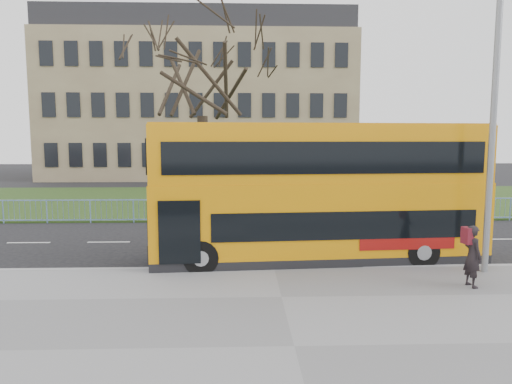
{
  "coord_description": "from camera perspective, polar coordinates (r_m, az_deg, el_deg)",
  "views": [
    {
      "loc": [
        -0.97,
        -14.67,
        3.87
      ],
      "look_at": [
        -0.44,
        1.0,
        2.07
      ],
      "focal_mm": 32.0,
      "sensor_mm": 36.0,
      "label": 1
    }
  ],
  "objects": [
    {
      "name": "ground",
      "position": [
        15.2,
        1.8,
        -8.2
      ],
      "size": [
        120.0,
        120.0,
        0.0
      ],
      "primitive_type": "plane",
      "color": "black",
      "rests_on": "ground"
    },
    {
      "name": "pavement",
      "position": [
        8.84,
        4.8,
        -18.99
      ],
      "size": [
        80.0,
        10.5,
        0.12
      ],
      "primitive_type": "cube",
      "color": "slate",
      "rests_on": "ground"
    },
    {
      "name": "kerb",
      "position": [
        13.69,
        2.23,
        -9.57
      ],
      "size": [
        80.0,
        0.2,
        0.14
      ],
      "primitive_type": "cube",
      "color": "gray",
      "rests_on": "ground"
    },
    {
      "name": "grass_verge",
      "position": [
        29.24,
        -0.01,
        -0.98
      ],
      "size": [
        80.0,
        15.4,
        0.08
      ],
      "primitive_type": "cube",
      "color": "#213A15",
      "rests_on": "ground"
    },
    {
      "name": "guard_railing",
      "position": [
        21.55,
        0.67,
        -2.32
      ],
      "size": [
        40.0,
        0.12,
        1.1
      ],
      "primitive_type": null,
      "color": "#769DD2",
      "rests_on": "ground"
    },
    {
      "name": "bare_tree",
      "position": [
        24.85,
        -6.75,
        11.62
      ],
      "size": [
        8.41,
        8.41,
        12.02
      ],
      "primitive_type": null,
      "color": "black",
      "rests_on": "grass_verge"
    },
    {
      "name": "civic_building",
      "position": [
        49.93,
        -6.65,
        10.09
      ],
      "size": [
        30.0,
        15.0,
        14.0
      ],
      "primitive_type": "cube",
      "color": "#8A7658",
      "rests_on": "ground"
    },
    {
      "name": "yellow_bus",
      "position": [
        14.45,
        7.76,
        0.27
      ],
      "size": [
        10.39,
        3.13,
        4.29
      ],
      "rotation": [
        0.0,
        0.0,
        0.07
      ],
      "color": "orange",
      "rests_on": "ground"
    },
    {
      "name": "pedestrian",
      "position": [
        12.97,
        25.44,
        -7.26
      ],
      "size": [
        0.47,
        0.63,
        1.59
      ],
      "primitive_type": "imported",
      "rotation": [
        0.0,
        0.0,
        1.73
      ],
      "color": "black",
      "rests_on": "pavement"
    },
    {
      "name": "street_lamp",
      "position": [
        14.29,
        27.23,
        10.5
      ],
      "size": [
        1.9,
        0.4,
        8.96
      ],
      "rotation": [
        0.0,
        0.0,
        -0.12
      ],
      "color": "gray",
      "rests_on": "pavement"
    }
  ]
}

